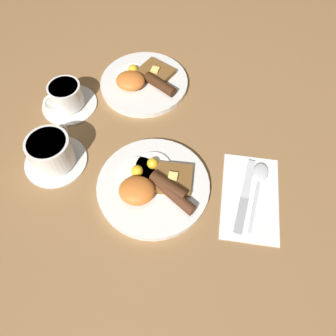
{
  "coord_description": "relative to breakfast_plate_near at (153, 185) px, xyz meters",
  "views": [
    {
      "loc": [
        0.08,
        -0.33,
        0.64
      ],
      "look_at": [
        0.03,
        0.04,
        0.03
      ],
      "focal_mm": 35.0,
      "sensor_mm": 36.0,
      "label": 1
    }
  ],
  "objects": [
    {
      "name": "spoon",
      "position": [
        0.23,
        0.05,
        -0.01
      ],
      "size": [
        0.05,
        0.18,
        0.01
      ],
      "rotation": [
        0.0,
        0.0,
        1.42
      ],
      "color": "silver",
      "rests_on": "napkin"
    },
    {
      "name": "napkin",
      "position": [
        0.21,
        0.01,
        -0.01
      ],
      "size": [
        0.12,
        0.21,
        0.01
      ],
      "primitive_type": "cube",
      "rotation": [
        0.0,
        0.0,
        -0.0
      ],
      "color": "white",
      "rests_on": "ground_plane"
    },
    {
      "name": "knife",
      "position": [
        0.2,
        -0.0,
        -0.01
      ],
      "size": [
        0.04,
        0.18,
        0.01
      ],
      "rotation": [
        0.0,
        0.0,
        1.43
      ],
      "color": "silver",
      "rests_on": "napkin"
    },
    {
      "name": "teacup_near",
      "position": [
        -0.24,
        0.04,
        0.02
      ],
      "size": [
        0.14,
        0.14,
        0.08
      ],
      "color": "silver",
      "rests_on": "ground_plane"
    },
    {
      "name": "ground_plane",
      "position": [
        -0.0,
        0.0,
        -0.01
      ],
      "size": [
        3.0,
        3.0,
        0.0
      ],
      "primitive_type": "plane",
      "color": "olive"
    },
    {
      "name": "teacup_far",
      "position": [
        -0.26,
        0.21,
        0.01
      ],
      "size": [
        0.14,
        0.14,
        0.07
      ],
      "color": "silver",
      "rests_on": "ground_plane"
    },
    {
      "name": "breakfast_plate_near",
      "position": [
        0.0,
        0.0,
        0.0
      ],
      "size": [
        0.25,
        0.25,
        0.05
      ],
      "color": "silver",
      "rests_on": "ground_plane"
    },
    {
      "name": "breakfast_plate_far",
      "position": [
        -0.08,
        0.31,
        -0.0
      ],
      "size": [
        0.23,
        0.23,
        0.05
      ],
      "color": "silver",
      "rests_on": "ground_plane"
    }
  ]
}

